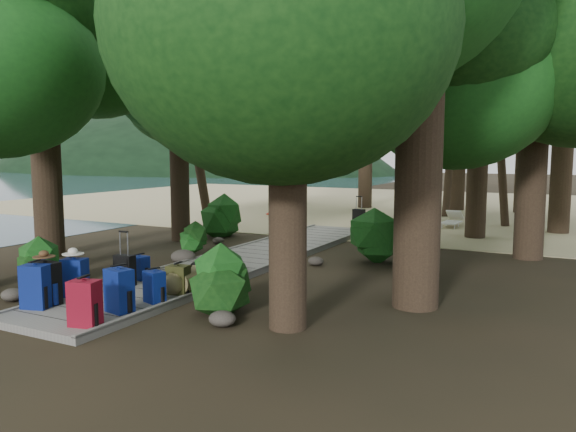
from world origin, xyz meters
The scene contains 50 objects.
ground centered at (0.00, 0.00, 0.00)m, with size 120.00×120.00×0.00m, color #2D2316.
sand_beach centered at (0.00, 16.00, 0.01)m, with size 40.00×22.00×0.02m, color tan.
water_bay centered at (-32.00, 25.00, 0.00)m, with size 50.00×60.00×0.02m, color #284554.
distant_hill centered at (-40.00, 48.00, 0.00)m, with size 32.00×16.00×12.00m, color black.
boardwalk centered at (0.00, 1.00, 0.06)m, with size 2.00×12.00×0.12m, color slate.
backpack_left_a centered at (-0.71, -4.24, 0.51)m, with size 0.42×0.29×0.78m, color navy, non-canonical shape.
backpack_left_b centered at (-0.74, -4.01, 0.51)m, with size 0.42×0.30×0.78m, color black, non-canonical shape.
backpack_left_c centered at (-0.73, -3.43, 0.49)m, with size 0.40×0.28×0.73m, color navy, non-canonical shape.
backpack_left_d centered at (-0.64, -1.92, 0.38)m, with size 0.34×0.24×0.51m, color navy, non-canonical shape.
backpack_right_a centered at (0.70, -4.54, 0.49)m, with size 0.41×0.29×0.74m, color maroon, non-canonical shape.
backpack_right_b centered at (0.63, -3.79, 0.50)m, with size 0.42×0.29×0.76m, color navy, non-canonical shape.
backpack_right_c centered at (0.75, -3.10, 0.41)m, with size 0.34×0.24×0.58m, color navy, non-canonical shape.
backpack_right_d centered at (0.75, -2.48, 0.40)m, with size 0.37×0.27×0.56m, color #3A3A16, non-canonical shape.
duffel_right_khaki centered at (0.76, -2.25, 0.33)m, with size 0.42×0.62×0.42m, color olive, non-canonical shape.
duffel_right_black centered at (0.77, -1.50, 0.35)m, with size 0.47×0.75×0.47m, color black, non-canonical shape.
suitcase_on_boardwalk centered at (-0.53, -2.44, 0.41)m, with size 0.37×0.21×0.58m, color black, non-canonical shape.
lone_suitcase_on_sand centered at (0.29, 7.94, 0.33)m, with size 0.40×0.23×0.62m, color black, non-canonical shape.
hat_brown centered at (-0.80, -3.98, 0.95)m, with size 0.35×0.35×0.11m, color #51351E, non-canonical shape.
hat_white centered at (-0.77, -3.41, 0.91)m, with size 0.36×0.36×0.12m, color silver, non-canonical shape.
kayak centered at (-3.77, 9.80, 0.19)m, with size 0.73×3.32×0.33m, color red.
sun_lounger centered at (3.10, 9.45, 0.29)m, with size 0.53×1.65×0.53m, color silver, non-canonical shape.
tree_right_a centered at (3.17, -2.96, 4.02)m, with size 4.82×4.82×8.04m, color black, non-canonical shape.
tree_right_c centered at (3.75, 2.06, 4.12)m, with size 4.76×4.76×8.24m, color black, non-canonical shape.
tree_right_d centered at (5.91, 4.60, 4.97)m, with size 5.42×5.42×9.95m, color black, non-canonical shape.
tree_right_e centered at (4.22, 7.44, 4.36)m, with size 4.85×4.85×8.72m, color black, non-canonical shape.
tree_right_f centered at (6.44, 9.68, 4.62)m, with size 5.18×5.18×9.24m, color black, non-canonical shape.
tree_left_b centered at (-4.80, -0.56, 5.06)m, with size 5.62×5.62×10.11m, color black, non-canonical shape.
tree_left_c centered at (-3.46, 2.97, 3.96)m, with size 4.56×4.56×7.93m, color black, non-canonical shape.
tree_back_a centered at (-1.83, 14.56, 4.55)m, with size 5.25×5.25×9.10m, color black, non-canonical shape.
tree_back_b centered at (2.16, 15.47, 4.71)m, with size 5.27×5.27×9.41m, color black, non-canonical shape.
tree_back_c centered at (4.85, 15.58, 4.76)m, with size 5.29×5.29×9.52m, color black, non-canonical shape.
tree_back_d centered at (-5.59, 15.03, 4.33)m, with size 5.19×5.19×8.66m, color black, non-canonical shape.
palm_right_a centered at (3.23, 5.69, 3.70)m, with size 4.34×4.34×7.40m, color #163B10, non-canonical shape.
palm_right_b centered at (4.72, 10.84, 3.76)m, with size 3.90×3.90×7.53m, color #163B10, non-canonical shape.
palm_right_c centered at (2.50, 12.80, 3.25)m, with size 4.09×4.09×6.50m, color #163B10, non-canonical shape.
palm_left_a centered at (-4.90, 6.02, 3.48)m, with size 4.37×4.37×6.96m, color #163B10, non-canonical shape.
rock_left_a centered at (-1.82, -3.85, 0.11)m, with size 0.41×0.37×0.22m, color #4C473F, non-canonical shape.
rock_left_b centered at (-2.51, -2.22, 0.10)m, with size 0.36×0.32×0.20m, color #4C473F, non-canonical shape.
rock_left_c centered at (-1.21, 0.19, 0.16)m, with size 0.60×0.54×0.33m, color #4C473F, non-canonical shape.
rock_left_d centered at (-2.13, 2.97, 0.09)m, with size 0.33×0.30×0.18m, color #4C473F, non-canonical shape.
rock_right_a centered at (2.26, -3.35, 0.12)m, with size 0.43×0.38×0.23m, color #4C473F, non-canonical shape.
rock_right_b centered at (2.11, -0.99, 0.13)m, with size 0.48×0.43×0.26m, color #4C473F, non-canonical shape.
rock_right_c centered at (1.63, 1.42, 0.10)m, with size 0.37×0.33×0.20m, color #4C473F, non-canonical shape.
rock_right_d centered at (2.82, 3.89, 0.15)m, with size 0.53×0.48×0.29m, color #4C473F, non-canonical shape.
shrub_left_a centered at (-2.21, -3.00, 0.44)m, with size 0.99×0.99×0.89m, color #174C17, non-canonical shape.
shrub_left_b centered at (-1.79, 1.28, 0.35)m, with size 0.78×0.78×0.70m, color #174C17, non-canonical shape.
shrub_left_c centered at (-2.83, 4.35, 0.61)m, with size 1.36×1.36×1.23m, color #174C17, non-canonical shape.
shrub_right_a centered at (1.88, -2.74, 0.49)m, with size 1.10×1.10×0.99m, color #174C17, non-canonical shape.
shrub_right_b centered at (2.58, 2.40, 0.66)m, with size 1.46×1.46×1.31m, color #174C17, non-canonical shape.
shrub_right_c centered at (1.96, 5.09, 0.41)m, with size 0.90×0.90×0.81m, color #174C17, non-canonical shape.
Camera 1 is at (6.89, -10.18, 2.62)m, focal length 35.00 mm.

